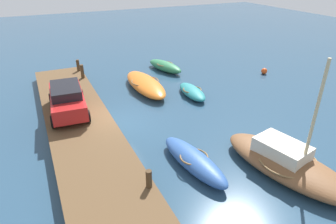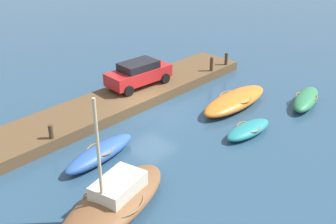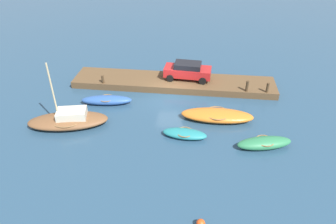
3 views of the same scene
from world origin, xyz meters
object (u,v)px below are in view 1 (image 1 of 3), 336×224
object	(u,v)px
marker_buoy	(264,71)
parked_car	(67,99)
rowboat_green	(165,66)
rowboat_teal	(192,92)
mooring_post_west	(78,65)
mooring_post_mid_west	(82,71)
mooring_post_mid_east	(149,179)
rowboat_blue	(194,160)
sailboat_brown	(286,162)
motorboat_orange	(145,84)

from	to	relation	value
marker_buoy	parked_car	bearing A→B (deg)	-83.70
rowboat_green	rowboat_teal	bearing A→B (deg)	-19.57
rowboat_teal	parked_car	bearing A→B (deg)	-82.97
rowboat_teal	parked_car	xyz separation A→B (m)	(0.33, -7.80, 1.13)
rowboat_teal	marker_buoy	world-z (taller)	rowboat_teal
rowboat_teal	mooring_post_west	bearing A→B (deg)	-131.94
mooring_post_west	mooring_post_mid_west	distance (m)	1.68
rowboat_teal	mooring_post_mid_east	world-z (taller)	mooring_post_mid_east
mooring_post_mid_east	parked_car	bearing A→B (deg)	-166.98
rowboat_blue	marker_buoy	size ratio (longest dim) A/B	9.12
sailboat_brown	rowboat_blue	distance (m)	3.80
rowboat_blue	motorboat_orange	bearing A→B (deg)	165.08
mooring_post_mid_east	rowboat_blue	bearing A→B (deg)	112.04
mooring_post_west	parked_car	size ratio (longest dim) A/B	0.20
mooring_post_mid_east	parked_car	size ratio (longest dim) A/B	0.17
rowboat_green	parked_car	distance (m)	10.13
sailboat_brown	mooring_post_mid_west	bearing A→B (deg)	-169.44
rowboat_green	sailboat_brown	bearing A→B (deg)	-17.94
parked_car	marker_buoy	distance (m)	15.18
rowboat_green	mooring_post_mid_east	bearing A→B (deg)	-41.09
mooring_post_mid_east	parked_car	distance (m)	7.55
sailboat_brown	mooring_post_mid_east	bearing A→B (deg)	-111.81
rowboat_green	rowboat_blue	world-z (taller)	rowboat_green
mooring_post_west	marker_buoy	size ratio (longest dim) A/B	1.82
marker_buoy	mooring_post_mid_east	bearing A→B (deg)	-56.00
rowboat_teal	rowboat_blue	bearing A→B (deg)	-24.23
mooring_post_west	mooring_post_mid_east	bearing A→B (deg)	0.00
motorboat_orange	rowboat_green	size ratio (longest dim) A/B	1.39
sailboat_brown	marker_buoy	size ratio (longest dim) A/B	13.27
parked_car	mooring_post_west	bearing A→B (deg)	169.98
rowboat_teal	mooring_post_mid_east	distance (m)	9.83
sailboat_brown	motorboat_orange	bearing A→B (deg)	177.87
motorboat_orange	mooring_post_mid_west	distance (m)	4.51
rowboat_blue	mooring_post_mid_west	xyz separation A→B (m)	(-11.46, -2.42, 0.72)
rowboat_blue	mooring_post_mid_west	world-z (taller)	mooring_post_mid_west
sailboat_brown	mooring_post_mid_east	world-z (taller)	sailboat_brown
parked_car	mooring_post_mid_east	bearing A→B (deg)	17.07
motorboat_orange	parked_car	xyz separation A→B (m)	(2.61, -5.40, 1.01)
rowboat_green	marker_buoy	distance (m)	7.85
rowboat_green	rowboat_blue	bearing A→B (deg)	-33.36
sailboat_brown	mooring_post_west	bearing A→B (deg)	-171.78
sailboat_brown	rowboat_blue	world-z (taller)	sailboat_brown
rowboat_teal	sailboat_brown	bearing A→B (deg)	1.92
sailboat_brown	motorboat_orange	world-z (taller)	sailboat_brown
mooring_post_mid_east	marker_buoy	world-z (taller)	mooring_post_mid_east
motorboat_orange	mooring_post_mid_east	distance (m)	10.64
rowboat_blue	mooring_post_mid_east	size ratio (longest dim) A/B	6.00
rowboat_green	parked_car	world-z (taller)	parked_car
mooring_post_mid_west	sailboat_brown	bearing A→B (deg)	23.09
rowboat_blue	rowboat_teal	bearing A→B (deg)	144.34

